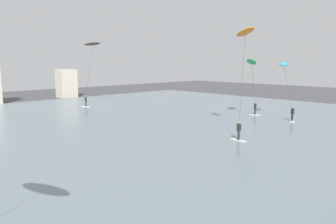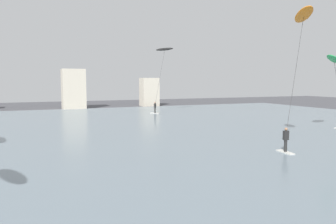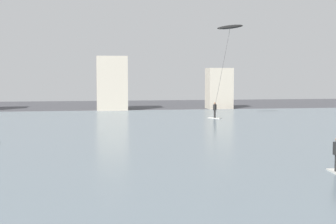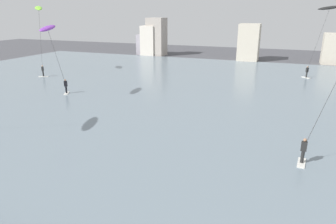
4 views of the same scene
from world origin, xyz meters
The scene contains 3 objects.
water_bay centered at (0.00, 30.20, 0.05)m, with size 84.00×52.00×0.10m, color slate.
far_shore_buildings centered at (-8.23, 58.16, 3.21)m, with size 40.13×5.54×7.84m.
kitesurfer_black centered at (13.24, 43.65, 8.43)m, with size 3.71×1.41×9.81m.
Camera 3 is at (-0.88, -5.31, 4.70)m, focal length 52.42 mm.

